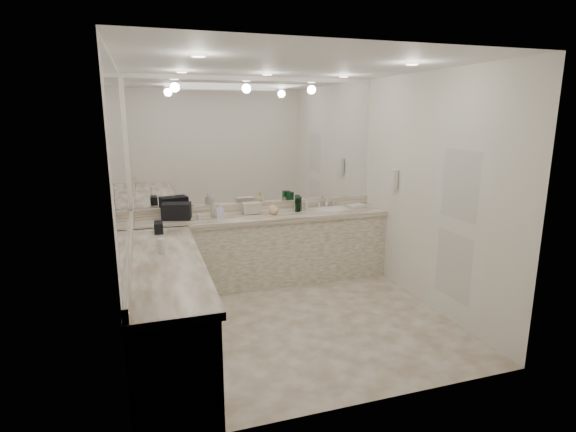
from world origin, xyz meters
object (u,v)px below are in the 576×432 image
object	(u,v)px
black_toiletry_bag	(177,211)
hand_towel	(356,206)
soap_bottle_b	(220,211)
cream_cosmetic_case	(252,208)
wall_phone	(394,179)
sink	(332,210)
soap_bottle_c	(273,208)
soap_bottle_a	(214,208)

from	to	relation	value
black_toiletry_bag	hand_towel	bearing A→B (deg)	-0.78
soap_bottle_b	cream_cosmetic_case	bearing A→B (deg)	20.96
cream_cosmetic_case	soap_bottle_b	distance (m)	0.47
cream_cosmetic_case	wall_phone	bearing A→B (deg)	-17.90
sink	hand_towel	xyz separation A→B (m)	(0.36, 0.03, 0.02)
cream_cosmetic_case	soap_bottle_c	world-z (taller)	soap_bottle_c
black_toiletry_bag	soap_bottle_a	size ratio (longest dim) A/B	1.52
wall_phone	soap_bottle_c	xyz separation A→B (m)	(-1.44, 0.45, -0.37)
wall_phone	sink	bearing A→B (deg)	140.43
soap_bottle_c	cream_cosmetic_case	bearing A→B (deg)	152.19
black_toiletry_bag	soap_bottle_b	world-z (taller)	soap_bottle_b
hand_towel	soap_bottle_a	world-z (taller)	soap_bottle_a
black_toiletry_bag	cream_cosmetic_case	size ratio (longest dim) A/B	1.43
sink	wall_phone	bearing A→B (deg)	-39.57
soap_bottle_a	soap_bottle_b	distance (m)	0.14
wall_phone	soap_bottle_c	size ratio (longest dim) A/B	1.42
cream_cosmetic_case	hand_towel	size ratio (longest dim) A/B	1.07
wall_phone	soap_bottle_b	distance (m)	2.19
sink	wall_phone	world-z (taller)	wall_phone
hand_towel	soap_bottle_b	distance (m)	1.89
cream_cosmetic_case	soap_bottle_b	xyz separation A→B (m)	(-0.44, -0.17, 0.03)
hand_towel	soap_bottle_a	size ratio (longest dim) A/B	0.99
wall_phone	soap_bottle_c	world-z (taller)	wall_phone
sink	soap_bottle_c	world-z (taller)	soap_bottle_c
hand_towel	soap_bottle_a	bearing A→B (deg)	179.75
soap_bottle_a	sink	bearing A→B (deg)	-1.42
sink	hand_towel	distance (m)	0.37
sink	soap_bottle_a	bearing A→B (deg)	178.58
wall_phone	black_toiletry_bag	distance (m)	2.70
cream_cosmetic_case	hand_towel	world-z (taller)	cream_cosmetic_case
wall_phone	cream_cosmetic_case	size ratio (longest dim) A/B	1.02
sink	hand_towel	world-z (taller)	hand_towel
hand_towel	sink	bearing A→B (deg)	-175.21
cream_cosmetic_case	soap_bottle_b	world-z (taller)	soap_bottle_b
cream_cosmetic_case	soap_bottle_c	xyz separation A→B (m)	(0.25, -0.13, 0.02)
hand_towel	soap_bottle_a	xyz separation A→B (m)	(-1.94, 0.01, 0.09)
soap_bottle_b	soap_bottle_c	world-z (taller)	soap_bottle_b
wall_phone	hand_towel	world-z (taller)	wall_phone
sink	soap_bottle_b	bearing A→B (deg)	-176.83
soap_bottle_b	soap_bottle_a	bearing A→B (deg)	113.73
wall_phone	black_toiletry_bag	xyz separation A→B (m)	(-2.62, 0.56, -0.35)
hand_towel	wall_phone	bearing A→B (deg)	-65.65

